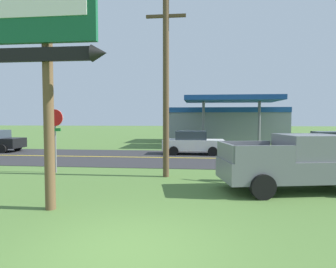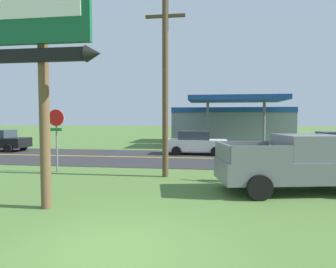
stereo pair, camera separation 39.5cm
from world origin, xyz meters
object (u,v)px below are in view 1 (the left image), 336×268
at_px(stop_sign, 55,129).
at_px(gas_station, 225,124).
at_px(utility_pole, 166,75).
at_px(pickup_grey_parked_on_lawn, 298,163).
at_px(motel_sign, 47,37).
at_px(car_tan_far_lane, 333,144).
at_px(car_white_mid_lane, 193,143).

xyz_separation_m(stop_sign, gas_station, (9.40, 18.79, -0.08)).
height_order(utility_pole, pickup_grey_parked_on_lawn, utility_pole).
distance_m(utility_pole, gas_station, 19.78).
bearing_deg(motel_sign, gas_station, 74.23).
height_order(gas_station, car_tan_far_lane, gas_station).
bearing_deg(utility_pole, stop_sign, 175.70).
relative_size(utility_pole, pickup_grey_parked_on_lawn, 1.48).
distance_m(gas_station, pickup_grey_parked_on_lawn, 21.12).
xyz_separation_m(motel_sign, utility_pole, (2.62, 4.94, -0.34)).
distance_m(gas_station, car_white_mid_lane, 11.76).
bearing_deg(gas_station, car_tan_far_lane, -61.71).
bearing_deg(gas_station, pickup_grey_parked_on_lawn, -88.24).
relative_size(stop_sign, gas_station, 0.25).
relative_size(car_white_mid_lane, car_tan_far_lane, 1.00).
xyz_separation_m(stop_sign, utility_pole, (5.20, -0.39, 2.32)).
relative_size(gas_station, pickup_grey_parked_on_lawn, 2.19).
relative_size(gas_station, car_tan_far_lane, 2.86).
distance_m(utility_pole, car_tan_far_lane, 13.43).
distance_m(motel_sign, car_white_mid_lane, 13.91).
xyz_separation_m(pickup_grey_parked_on_lawn, car_white_mid_lane, (-3.86, 9.83, -0.13)).
bearing_deg(motel_sign, pickup_grey_parked_on_lawn, 22.16).
relative_size(motel_sign, utility_pole, 0.83).
xyz_separation_m(gas_station, pickup_grey_parked_on_lawn, (0.65, -21.09, -0.98)).
relative_size(motel_sign, car_white_mid_lane, 1.60).
distance_m(car_white_mid_lane, car_tan_far_lane, 9.27).
bearing_deg(car_white_mid_lane, gas_station, 74.07).
relative_size(stop_sign, utility_pole, 0.36).
bearing_deg(stop_sign, car_tan_far_lane, 25.97).
distance_m(stop_sign, gas_station, 21.01).
relative_size(pickup_grey_parked_on_lawn, car_tan_far_lane, 1.30).
bearing_deg(car_tan_far_lane, gas_station, 118.29).
bearing_deg(utility_pole, gas_station, 77.66).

